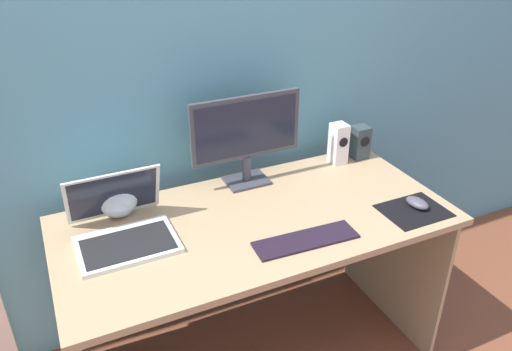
# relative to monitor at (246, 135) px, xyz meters

# --- Properties ---
(wall_back) EXTENTS (6.00, 0.04, 2.50)m
(wall_back) POSITION_rel_monitor_xyz_m (-0.08, 0.18, 0.27)
(wall_back) COLOR teal
(wall_back) RESTS_ON ground_plane
(desk) EXTENTS (1.50, 0.71, 0.76)m
(desk) POSITION_rel_monitor_xyz_m (-0.08, -0.27, -0.38)
(desk) COLOR tan
(desk) RESTS_ON ground_plane
(monitor) EXTENTS (0.48, 0.14, 0.39)m
(monitor) POSITION_rel_monitor_xyz_m (0.00, 0.00, 0.00)
(monitor) COLOR #3B3D46
(monitor) RESTS_ON desk
(speaker_right) EXTENTS (0.07, 0.08, 0.16)m
(speaker_right) POSITION_rel_monitor_xyz_m (0.58, -0.01, -0.14)
(speaker_right) COLOR #2E3D40
(speaker_right) RESTS_ON desk
(speaker_near_monitor) EXTENTS (0.07, 0.08, 0.19)m
(speaker_near_monitor) POSITION_rel_monitor_xyz_m (0.46, -0.01, -0.13)
(speaker_near_monitor) COLOR white
(speaker_near_monitor) RESTS_ON desk
(laptop) EXTENTS (0.34, 0.33, 0.23)m
(laptop) POSITION_rel_monitor_xyz_m (-0.57, -0.19, -0.17)
(laptop) COLOR silver
(laptop) RESTS_ON desk
(fishbowl) EXTENTS (0.16, 0.16, 0.16)m
(fishbowl) POSITION_rel_monitor_xyz_m (-0.55, -0.02, -0.15)
(fishbowl) COLOR silver
(fishbowl) RESTS_ON desk
(keyboard_external) EXTENTS (0.39, 0.13, 0.01)m
(keyboard_external) POSITION_rel_monitor_xyz_m (0.01, -0.48, -0.22)
(keyboard_external) COLOR black
(keyboard_external) RESTS_ON desk
(mousepad) EXTENTS (0.25, 0.20, 0.00)m
(mousepad) POSITION_rel_monitor_xyz_m (0.50, -0.49, -0.22)
(mousepad) COLOR black
(mousepad) RESTS_ON desk
(mouse) EXTENTS (0.07, 0.11, 0.04)m
(mouse) POSITION_rel_monitor_xyz_m (0.52, -0.47, -0.20)
(mouse) COLOR #4B4955
(mouse) RESTS_ON mousepad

